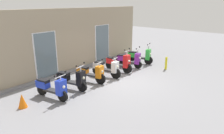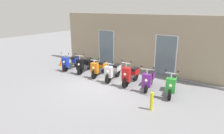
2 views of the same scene
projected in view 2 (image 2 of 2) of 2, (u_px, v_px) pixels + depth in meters
The scene contains 11 objects.
ground_plane at pixel (101, 85), 9.81m from camera, with size 40.00×40.00×0.00m, color gray.
storefront_facade at pixel (135, 44), 11.77m from camera, with size 10.66×0.50×3.32m.
scooter_blue at pixel (71, 62), 12.22m from camera, with size 0.65×1.57×1.14m.
scooter_black at pixel (84, 64), 11.66m from camera, with size 0.70×1.49×1.23m.
scooter_orange at pixel (99, 68), 11.03m from camera, with size 0.65×1.58×1.15m.
scooter_white at pixel (113, 71), 10.39m from camera, with size 0.61×1.61×1.15m.
scooter_red at pixel (131, 75), 9.79m from camera, with size 0.54×1.64×1.33m.
scooter_purple at pixel (149, 79), 9.24m from camera, with size 0.74×1.52×1.22m.
scooter_green at pixel (172, 85), 8.60m from camera, with size 0.72×1.62×1.27m.
traffic_cone at pixel (62, 62), 13.07m from camera, with size 0.32×0.32×0.52m, color orange.
curb_bollard at pixel (152, 101), 7.33m from camera, with size 0.12×0.12×0.70m, color yellow.
Camera 2 is at (5.84, -7.07, 3.65)m, focal length 31.99 mm.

